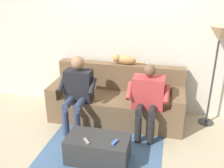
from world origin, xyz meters
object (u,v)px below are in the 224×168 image
object	(u,v)px
cat_on_backrest	(124,60)
remote_blue	(115,142)
couch	(117,101)
remote_gray	(86,141)
person_left_seated	(148,96)
coffee_table	(98,149)
person_right_seated	(78,89)
floor_lamp	(219,42)

from	to	relation	value
cat_on_backrest	remote_blue	bearing A→B (deg)	96.74
couch	remote_gray	distance (m)	1.28
person_left_seated	couch	bearing A→B (deg)	-35.04
coffee_table	person_right_seated	size ratio (longest dim) A/B	0.70
person_left_seated	floor_lamp	bearing A→B (deg)	-151.01
coffee_table	person_left_seated	size ratio (longest dim) A/B	0.73
couch	person_right_seated	world-z (taller)	person_right_seated
couch	person_right_seated	size ratio (longest dim) A/B	1.89
cat_on_backrest	person_right_seated	bearing A→B (deg)	48.02
remote_gray	floor_lamp	world-z (taller)	floor_lamp
person_left_seated	person_right_seated	world-z (taller)	person_right_seated
floor_lamp	coffee_table	bearing A→B (deg)	41.71
cat_on_backrest	remote_gray	xyz separation A→B (m)	(0.17, 1.53, -0.60)
person_right_seated	cat_on_backrest	world-z (taller)	person_right_seated
coffee_table	floor_lamp	world-z (taller)	floor_lamp
remote_gray	couch	bearing A→B (deg)	-46.84
person_left_seated	cat_on_backrest	distance (m)	0.85
coffee_table	cat_on_backrest	world-z (taller)	cat_on_backrest
person_right_seated	remote_gray	size ratio (longest dim) A/B	8.92
person_right_seated	couch	bearing A→B (deg)	-142.62
remote_gray	remote_blue	bearing A→B (deg)	-123.66
person_right_seated	floor_lamp	bearing A→B (deg)	-164.63
floor_lamp	person_left_seated	bearing A→B (deg)	28.99
coffee_table	floor_lamp	xyz separation A→B (m)	(-1.47, -1.31, 1.18)
person_right_seated	remote_blue	xyz separation A→B (m)	(-0.77, 0.82, -0.28)
coffee_table	person_left_seated	distance (m)	1.05
couch	cat_on_backrest	world-z (taller)	cat_on_backrest
coffee_table	floor_lamp	distance (m)	2.29
remote_gray	person_right_seated	bearing A→B (deg)	-15.98
couch	cat_on_backrest	xyz separation A→B (m)	(-0.06, -0.25, 0.64)
person_right_seated	coffee_table	bearing A→B (deg)	125.20
person_left_seated	floor_lamp	distance (m)	1.30
person_right_seated	cat_on_backrest	xyz separation A→B (m)	(-0.59, -0.66, 0.31)
cat_on_backrest	remote_gray	world-z (taller)	cat_on_backrest
cat_on_backrest	remote_blue	world-z (taller)	cat_on_backrest
cat_on_backrest	person_left_seated	bearing A→B (deg)	127.12
person_left_seated	remote_gray	xyz separation A→B (m)	(0.64, 0.90, -0.26)
coffee_table	remote_blue	xyz separation A→B (m)	(-0.23, 0.06, 0.19)
cat_on_backrest	remote_blue	size ratio (longest dim) A/B	4.92
couch	person_right_seated	distance (m)	0.75
coffee_table	cat_on_backrest	size ratio (longest dim) A/B	1.47
person_left_seated	person_right_seated	distance (m)	1.07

